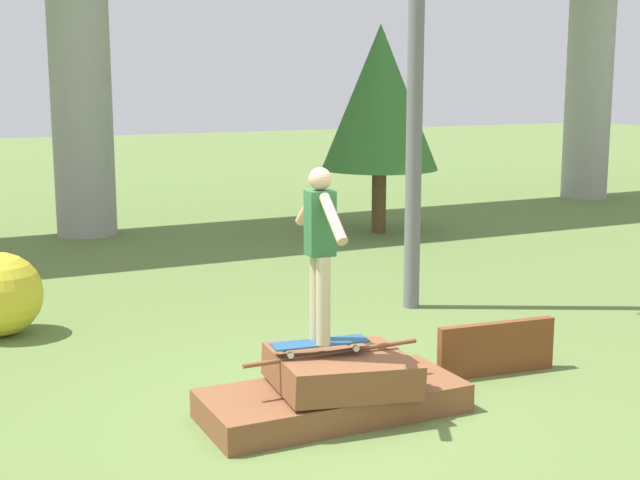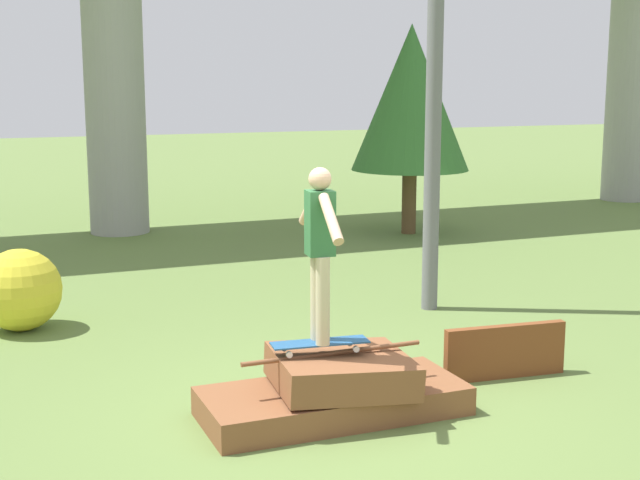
# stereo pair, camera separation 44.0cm
# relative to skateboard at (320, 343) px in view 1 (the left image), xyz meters

# --- Properties ---
(ground_plane) EXTENTS (80.00, 80.00, 0.00)m
(ground_plane) POSITION_rel_skateboard_xyz_m (0.12, -0.02, -0.65)
(ground_plane) COLOR olive
(scrap_pile) EXTENTS (2.29, 1.12, 0.58)m
(scrap_pile) POSITION_rel_skateboard_xyz_m (0.14, -0.03, -0.43)
(scrap_pile) COLOR brown
(scrap_pile) RESTS_ON ground_plane
(scrap_plank_loose) EXTENTS (1.26, 0.23, 0.53)m
(scrap_plank_loose) POSITION_rel_skateboard_xyz_m (2.05, 0.23, -0.39)
(scrap_plank_loose) COLOR brown
(scrap_plank_loose) RESTS_ON ground_plane
(skateboard) EXTENTS (0.86, 0.33, 0.09)m
(skateboard) POSITION_rel_skateboard_xyz_m (0.00, 0.00, 0.00)
(skateboard) COLOR #23517F
(skateboard) RESTS_ON scrap_pile
(skater) EXTENTS (0.24, 1.14, 1.49)m
(skater) POSITION_rel_skateboard_xyz_m (0.00, 0.00, 0.87)
(skater) COLOR #C6B78E
(skater) RESTS_ON skateboard
(utility_pole) EXTENTS (1.30, 0.20, 7.26)m
(utility_pole) POSITION_rel_skateboard_xyz_m (2.70, 2.85, 3.10)
(utility_pole) COLOR slate
(utility_pole) RESTS_ON ground_plane
(tree_behind_left) EXTENTS (2.19, 2.19, 3.88)m
(tree_behind_left) POSITION_rel_skateboard_xyz_m (5.14, 7.92, 1.87)
(tree_behind_left) COLOR brown
(tree_behind_left) RESTS_ON ground_plane
(bush_yellow_flowering) EXTENTS (0.95, 0.95, 0.95)m
(bush_yellow_flowering) POSITION_rel_skateboard_xyz_m (-2.16, 3.81, -0.17)
(bush_yellow_flowering) COLOR gold
(bush_yellow_flowering) RESTS_ON ground_plane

